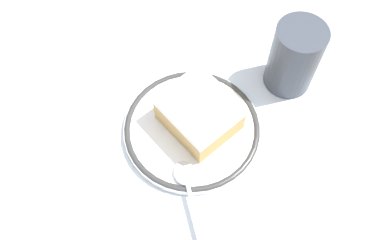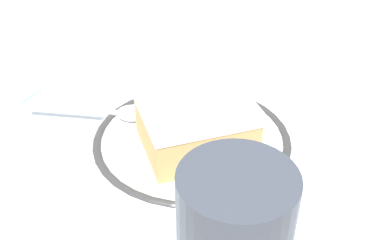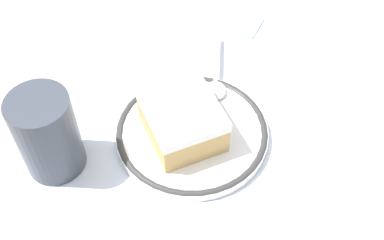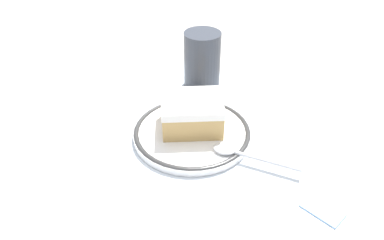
# 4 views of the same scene
# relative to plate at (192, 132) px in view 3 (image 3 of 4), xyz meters

# --- Properties ---
(ground_plane) EXTENTS (2.40, 2.40, 0.00)m
(ground_plane) POSITION_rel_plate_xyz_m (0.03, 0.02, -0.01)
(ground_plane) COLOR #B7B2A8
(placemat) EXTENTS (0.49, 0.33, 0.00)m
(placemat) POSITION_rel_plate_xyz_m (0.03, 0.02, -0.01)
(placemat) COLOR silver
(placemat) RESTS_ON ground_plane
(plate) EXTENTS (0.18, 0.18, 0.01)m
(plate) POSITION_rel_plate_xyz_m (0.00, 0.00, 0.00)
(plate) COLOR white
(plate) RESTS_ON placemat
(cake_slice) EXTENTS (0.12, 0.12, 0.05)m
(cake_slice) POSITION_rel_plate_xyz_m (-0.01, 0.01, 0.03)
(cake_slice) COLOR tan
(cake_slice) RESTS_ON plate
(spoon) EXTENTS (0.12, 0.07, 0.01)m
(spoon) POSITION_rel_plate_xyz_m (0.08, 0.01, 0.01)
(spoon) COLOR silver
(spoon) RESTS_ON plate
(cup) EXTENTS (0.07, 0.07, 0.10)m
(cup) POSITION_rel_plate_xyz_m (-0.11, 0.12, 0.04)
(cup) COLOR #383D47
(cup) RESTS_ON placemat
(sugar_packet) EXTENTS (0.05, 0.03, 0.01)m
(sugar_packet) POSITION_rel_plate_xyz_m (0.22, 0.03, -0.00)
(sugar_packet) COLOR #8CB2E0
(sugar_packet) RESTS_ON placemat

